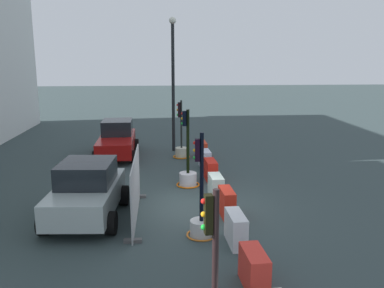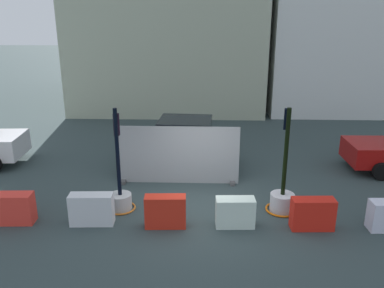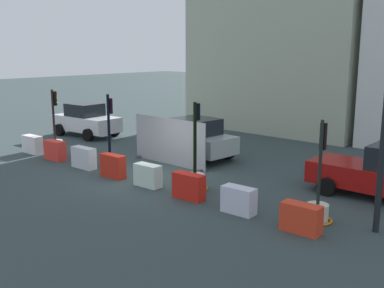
{
  "view_description": "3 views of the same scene",
  "coord_description": "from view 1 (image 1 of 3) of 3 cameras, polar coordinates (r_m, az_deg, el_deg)",
  "views": [
    {
      "loc": [
        -13.04,
        1.11,
        4.99
      ],
      "look_at": [
        2.46,
        -0.11,
        1.65
      ],
      "focal_mm": 37.98,
      "sensor_mm": 36.0,
      "label": 1
    },
    {
      "loc": [
        0.11,
        -10.29,
        5.43
      ],
      "look_at": [
        -0.27,
        0.29,
        1.91
      ],
      "focal_mm": 37.16,
      "sensor_mm": 36.0,
      "label": 2
    },
    {
      "loc": [
        12.51,
        -11.39,
        4.78
      ],
      "look_at": [
        2.36,
        -0.13,
        1.62
      ],
      "focal_mm": 42.79,
      "sensor_mm": 36.0,
      "label": 3
    }
  ],
  "objects": [
    {
      "name": "car_silver_hatchback",
      "position": [
        13.18,
        -14.54,
        -6.41
      ],
      "size": [
        3.97,
        2.41,
        1.8
      ],
      "color": "#A6B4B3",
      "rests_on": "ground_plane"
    },
    {
      "name": "construction_barrier_6",
      "position": [
        18.64,
        1.83,
        -2.13
      ],
      "size": [
        1.04,
        0.5,
        0.8
      ],
      "color": "silver",
      "rests_on": "ground_plane"
    },
    {
      "name": "site_fence_panel",
      "position": [
        12.93,
        -7.92,
        -6.29
      ],
      "size": [
        4.04,
        0.5,
        1.96
      ],
      "color": "#9A9EA0",
      "rests_on": "ground_plane"
    },
    {
      "name": "construction_barrier_3",
      "position": [
        13.11,
        4.9,
        -8.23
      ],
      "size": [
        1.1,
        0.43,
        0.88
      ],
      "color": "red",
      "rests_on": "ground_plane"
    },
    {
      "name": "construction_barrier_5",
      "position": [
        16.74,
        2.65,
        -3.72
      ],
      "size": [
        1.13,
        0.46,
        0.85
      ],
      "color": "red",
      "rests_on": "ground_plane"
    },
    {
      "name": "traffic_light_3",
      "position": [
        20.52,
        -1.51,
        -0.65
      ],
      "size": [
        0.87,
        0.87,
        2.9
      ],
      "color": "beige",
      "rests_on": "ground_plane"
    },
    {
      "name": "car_red_compact",
      "position": [
        21.2,
        -10.49,
        0.62
      ],
      "size": [
        4.55,
        2.16,
        1.78
      ],
      "color": "#9D100E",
      "rests_on": "ground_plane"
    },
    {
      "name": "construction_barrier_1",
      "position": [
        9.43,
        8.7,
        -16.99
      ],
      "size": [
        1.09,
        0.5,
        0.84
      ],
      "color": "red",
      "rests_on": "ground_plane"
    },
    {
      "name": "construction_barrier_7",
      "position": [
        20.67,
        1.36,
        -0.74
      ],
      "size": [
        1.08,
        0.5,
        0.78
      ],
      "color": "red",
      "rests_on": "ground_plane"
    },
    {
      "name": "construction_barrier_2",
      "position": [
        11.29,
        6.18,
        -11.77
      ],
      "size": [
        1.17,
        0.47,
        0.86
      ],
      "color": "silver",
      "rests_on": "ground_plane"
    },
    {
      "name": "street_lamp_post",
      "position": [
        21.55,
        -2.68,
        9.55
      ],
      "size": [
        0.36,
        0.36,
        6.99
      ],
      "color": "black",
      "rests_on": "ground_plane"
    },
    {
      "name": "ground_plane",
      "position": [
        14.01,
        0.35,
        -8.74
      ],
      "size": [
        120.0,
        120.0,
        0.0
      ],
      "primitive_type": "plane",
      "color": "#313F40"
    },
    {
      "name": "construction_barrier_4",
      "position": [
        14.83,
        3.38,
        -5.94
      ],
      "size": [
        1.04,
        0.49,
        0.8
      ],
      "color": "silver",
      "rests_on": "ground_plane"
    },
    {
      "name": "traffic_light_2",
      "position": [
        16.05,
        -0.59,
        -4.15
      ],
      "size": [
        0.93,
        0.93,
        3.03
      ],
      "color": "silver",
      "rests_on": "ground_plane"
    },
    {
      "name": "traffic_light_1",
      "position": [
        11.67,
        1.3,
        -10.54
      ],
      "size": [
        0.86,
        0.86,
        2.99
      ],
      "color": "#BDBEBD",
      "rests_on": "ground_plane"
    }
  ]
}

